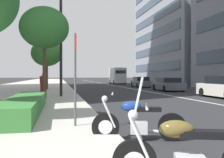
{
  "coord_description": "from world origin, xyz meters",
  "views": [
    {
      "loc": [
        -3.63,
        8.06,
        1.48
      ],
      "look_at": [
        14.76,
        4.38,
        1.24
      ],
      "focal_mm": 42.46,
      "sensor_mm": 36.0,
      "label": 1
    }
  ],
  "objects_px": {
    "motorcycle_second_in_row": "(138,122)",
    "street_tree_near_plaza_corner": "(44,28)",
    "car_following_behind": "(141,82)",
    "car_lead_in_lane": "(168,84)",
    "street_tree_mid_sidewalk": "(47,53)",
    "delivery_van_ahead": "(117,75)",
    "parking_sign_by_curb": "(75,70)",
    "pedestrian_on_plaza": "(43,84)",
    "motorcycle_mid_row": "(186,154)",
    "street_lamp_with_banners": "(66,17)"
  },
  "relations": [
    {
      "from": "street_tree_near_plaza_corner",
      "to": "street_tree_mid_sidewalk",
      "type": "xyz_separation_m",
      "value": [
        10.44,
        0.33,
        -0.63
      ]
    },
    {
      "from": "motorcycle_second_in_row",
      "to": "car_lead_in_lane",
      "type": "height_order",
      "value": "car_lead_in_lane"
    },
    {
      "from": "parking_sign_by_curb",
      "to": "pedestrian_on_plaza",
      "type": "height_order",
      "value": "parking_sign_by_curb"
    },
    {
      "from": "motorcycle_mid_row",
      "to": "pedestrian_on_plaza",
      "type": "relative_size",
      "value": 1.33
    },
    {
      "from": "street_lamp_with_banners",
      "to": "pedestrian_on_plaza",
      "type": "xyz_separation_m",
      "value": [
        2.11,
        1.59,
        -4.42
      ]
    },
    {
      "from": "street_tree_mid_sidewalk",
      "to": "pedestrian_on_plaza",
      "type": "distance_m",
      "value": 7.48
    },
    {
      "from": "motorcycle_second_in_row",
      "to": "pedestrian_on_plaza",
      "type": "bearing_deg",
      "value": -65.6
    },
    {
      "from": "motorcycle_second_in_row",
      "to": "delivery_van_ahead",
      "type": "bearing_deg",
      "value": -89.23
    },
    {
      "from": "delivery_van_ahead",
      "to": "street_tree_mid_sidewalk",
      "type": "bearing_deg",
      "value": 152.24
    },
    {
      "from": "delivery_van_ahead",
      "to": "street_tree_near_plaza_corner",
      "type": "distance_m",
      "value": 32.79
    },
    {
      "from": "parking_sign_by_curb",
      "to": "street_tree_mid_sidewalk",
      "type": "xyz_separation_m",
      "value": [
        19.54,
        1.6,
        2.05
      ]
    },
    {
      "from": "car_lead_in_lane",
      "to": "street_tree_near_plaza_corner",
      "type": "bearing_deg",
      "value": 126.64
    },
    {
      "from": "street_tree_mid_sidewalk",
      "to": "pedestrian_on_plaza",
      "type": "height_order",
      "value": "street_tree_mid_sidewalk"
    },
    {
      "from": "street_tree_near_plaza_corner",
      "to": "street_tree_mid_sidewalk",
      "type": "distance_m",
      "value": 10.47
    },
    {
      "from": "motorcycle_second_in_row",
      "to": "street_tree_near_plaza_corner",
      "type": "height_order",
      "value": "street_tree_near_plaza_corner"
    },
    {
      "from": "street_tree_mid_sidewalk",
      "to": "parking_sign_by_curb",
      "type": "bearing_deg",
      "value": -175.32
    },
    {
      "from": "car_lead_in_lane",
      "to": "street_tree_mid_sidewalk",
      "type": "bearing_deg",
      "value": 79.56
    },
    {
      "from": "car_lead_in_lane",
      "to": "parking_sign_by_curb",
      "type": "xyz_separation_m",
      "value": [
        -17.2,
        10.01,
        1.0
      ]
    },
    {
      "from": "motorcycle_second_in_row",
      "to": "street_tree_near_plaza_corner",
      "type": "distance_m",
      "value": 11.38
    },
    {
      "from": "street_lamp_with_banners",
      "to": "street_tree_near_plaza_corner",
      "type": "bearing_deg",
      "value": 136.72
    },
    {
      "from": "car_lead_in_lane",
      "to": "delivery_van_ahead",
      "type": "bearing_deg",
      "value": 1.09
    },
    {
      "from": "motorcycle_second_in_row",
      "to": "pedestrian_on_plaza",
      "type": "distance_m",
      "value": 14.17
    },
    {
      "from": "delivery_van_ahead",
      "to": "pedestrian_on_plaza",
      "type": "xyz_separation_m",
      "value": [
        -27.19,
        11.5,
        -0.62
      ]
    },
    {
      "from": "motorcycle_second_in_row",
      "to": "car_lead_in_lane",
      "type": "relative_size",
      "value": 0.49
    },
    {
      "from": "delivery_van_ahead",
      "to": "street_lamp_with_banners",
      "type": "xyz_separation_m",
      "value": [
        -29.3,
        9.91,
        3.8
      ]
    },
    {
      "from": "pedestrian_on_plaza",
      "to": "street_tree_near_plaza_corner",
      "type": "bearing_deg",
      "value": -44.49
    },
    {
      "from": "delivery_van_ahead",
      "to": "street_tree_near_plaza_corner",
      "type": "height_order",
      "value": "street_tree_near_plaza_corner"
    },
    {
      "from": "delivery_van_ahead",
      "to": "street_tree_near_plaza_corner",
      "type": "relative_size",
      "value": 1.13
    },
    {
      "from": "parking_sign_by_curb",
      "to": "pedestrian_on_plaza",
      "type": "distance_m",
      "value": 12.7
    },
    {
      "from": "street_tree_near_plaza_corner",
      "to": "delivery_van_ahead",
      "type": "bearing_deg",
      "value": -20.08
    },
    {
      "from": "pedestrian_on_plaza",
      "to": "motorcycle_second_in_row",
      "type": "bearing_deg",
      "value": -37.4
    },
    {
      "from": "delivery_van_ahead",
      "to": "street_tree_mid_sidewalk",
      "type": "distance_m",
      "value": 23.4
    },
    {
      "from": "street_lamp_with_banners",
      "to": "car_following_behind",
      "type": "bearing_deg",
      "value": -32.99
    },
    {
      "from": "car_following_behind",
      "to": "parking_sign_by_curb",
      "type": "bearing_deg",
      "value": 160.33
    },
    {
      "from": "parking_sign_by_curb",
      "to": "street_tree_near_plaza_corner",
      "type": "height_order",
      "value": "street_tree_near_plaza_corner"
    },
    {
      "from": "street_lamp_with_banners",
      "to": "street_tree_mid_sidewalk",
      "type": "height_order",
      "value": "street_lamp_with_banners"
    },
    {
      "from": "delivery_van_ahead",
      "to": "pedestrian_on_plaza",
      "type": "relative_size",
      "value": 4.05
    },
    {
      "from": "motorcycle_mid_row",
      "to": "pedestrian_on_plaza",
      "type": "distance_m",
      "value": 16.63
    },
    {
      "from": "street_tree_near_plaza_corner",
      "to": "pedestrian_on_plaza",
      "type": "distance_m",
      "value": 4.89
    },
    {
      "from": "car_following_behind",
      "to": "street_tree_near_plaza_corner",
      "type": "height_order",
      "value": "street_tree_near_plaza_corner"
    },
    {
      "from": "car_lead_in_lane",
      "to": "motorcycle_mid_row",
      "type": "bearing_deg",
      "value": 158.27
    },
    {
      "from": "car_lead_in_lane",
      "to": "parking_sign_by_curb",
      "type": "distance_m",
      "value": 19.93
    },
    {
      "from": "car_lead_in_lane",
      "to": "parking_sign_by_curb",
      "type": "relative_size",
      "value": 1.77
    },
    {
      "from": "parking_sign_by_curb",
      "to": "pedestrian_on_plaza",
      "type": "xyz_separation_m",
      "value": [
        12.59,
        1.56,
        -0.72
      ]
    },
    {
      "from": "street_tree_mid_sidewalk",
      "to": "pedestrian_on_plaza",
      "type": "xyz_separation_m",
      "value": [
        -6.95,
        -0.04,
        -2.77
      ]
    },
    {
      "from": "car_lead_in_lane",
      "to": "car_following_behind",
      "type": "distance_m",
      "value": 8.58
    },
    {
      "from": "car_lead_in_lane",
      "to": "street_tree_near_plaza_corner",
      "type": "xyz_separation_m",
      "value": [
        -8.11,
        11.28,
        3.69
      ]
    },
    {
      "from": "motorcycle_second_in_row",
      "to": "street_lamp_with_banners",
      "type": "height_order",
      "value": "street_lamp_with_banners"
    },
    {
      "from": "car_lead_in_lane",
      "to": "pedestrian_on_plaza",
      "type": "distance_m",
      "value": 12.46
    },
    {
      "from": "car_following_behind",
      "to": "street_tree_mid_sidewalk",
      "type": "relative_size",
      "value": 0.89
    }
  ]
}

